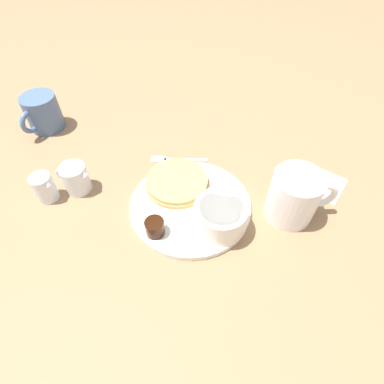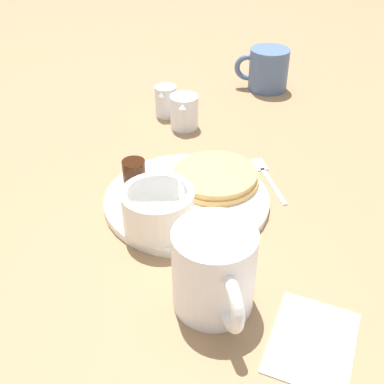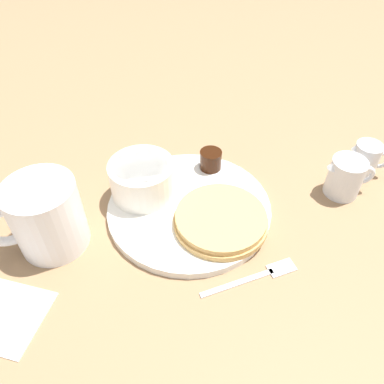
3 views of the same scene
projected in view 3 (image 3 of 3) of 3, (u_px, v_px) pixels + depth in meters
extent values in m
plane|color=#93704C|center=(189.00, 210.00, 0.56)|extent=(4.00, 4.00, 0.00)
cylinder|color=white|center=(189.00, 208.00, 0.55)|extent=(0.24, 0.24, 0.01)
cylinder|color=tan|center=(221.00, 222.00, 0.52)|extent=(0.13, 0.13, 0.01)
cylinder|color=tan|center=(221.00, 217.00, 0.52)|extent=(0.13, 0.13, 0.01)
cylinder|color=white|center=(142.00, 179.00, 0.55)|extent=(0.10, 0.10, 0.05)
cylinder|color=white|center=(141.00, 167.00, 0.54)|extent=(0.08, 0.08, 0.01)
cylinder|color=black|center=(211.00, 160.00, 0.60)|extent=(0.04, 0.04, 0.03)
cylinder|color=white|center=(139.00, 178.00, 0.58)|extent=(0.04, 0.04, 0.02)
sphere|color=white|center=(138.00, 170.00, 0.56)|extent=(0.02, 0.02, 0.02)
cylinder|color=white|center=(47.00, 216.00, 0.48)|extent=(0.09, 0.09, 0.10)
torus|color=white|center=(7.00, 227.00, 0.47)|extent=(0.06, 0.05, 0.07)
cylinder|color=white|center=(345.00, 177.00, 0.57)|extent=(0.05, 0.05, 0.06)
torus|color=white|center=(364.00, 175.00, 0.57)|extent=(0.04, 0.02, 0.03)
cone|color=white|center=(334.00, 165.00, 0.55)|extent=(0.02, 0.02, 0.01)
cylinder|color=white|center=(365.00, 160.00, 0.60)|extent=(0.04, 0.04, 0.06)
torus|color=white|center=(380.00, 160.00, 0.59)|extent=(0.03, 0.01, 0.03)
cone|color=white|center=(357.00, 147.00, 0.58)|extent=(0.01, 0.01, 0.01)
cube|color=silver|center=(238.00, 283.00, 0.47)|extent=(0.09, 0.06, 0.00)
cube|color=silver|center=(282.00, 267.00, 0.48)|extent=(0.04, 0.04, 0.00)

